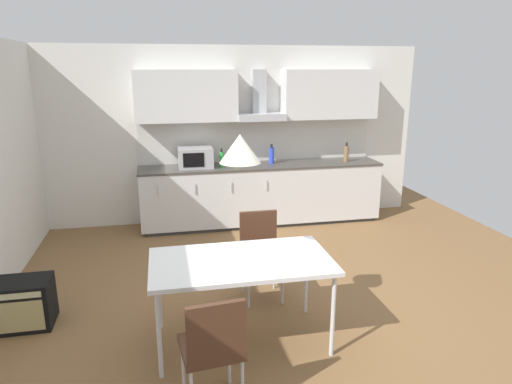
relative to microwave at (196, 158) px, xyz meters
name	(u,v)px	position (x,y,z in m)	size (l,w,h in m)	color
ground_plane	(264,315)	(0.41, -2.61, -1.05)	(7.57, 8.76, 0.02)	brown
wall_back	(221,135)	(0.41, 0.36, 0.25)	(6.06, 0.10, 2.58)	silver
kitchen_counter	(262,194)	(0.96, 0.00, -0.58)	(3.55, 0.64, 0.90)	#333333
backsplash_tile	(258,141)	(0.96, 0.30, 0.16)	(3.53, 0.02, 0.60)	silver
upper_wall_cabinets	(260,96)	(0.96, 0.14, 0.84)	(3.53, 0.40, 0.72)	silver
microwave	(196,158)	(0.00, 0.00, 0.00)	(0.48, 0.35, 0.28)	#ADADB2
bottle_green	(222,159)	(0.37, -0.05, -0.03)	(0.07, 0.07, 0.26)	green
bottle_blue	(271,155)	(1.12, 0.05, -0.02)	(0.08, 0.08, 0.29)	blue
bottle_yellow	(237,158)	(0.59, -0.01, -0.03)	(0.06, 0.06, 0.27)	yellow
bottle_brown	(346,153)	(2.25, -0.04, -0.02)	(0.07, 0.07, 0.29)	brown
dining_table	(241,265)	(0.13, -2.99, -0.33)	(1.48, 0.81, 0.75)	white
chair_far_right	(260,246)	(0.46, -2.21, -0.50)	(0.40, 0.40, 0.87)	#4C2D1E
chair_near_left	(213,343)	(-0.20, -3.78, -0.50)	(0.44, 0.44, 0.87)	#4C2D1E
guitar_amp	(22,304)	(-1.77, -2.36, -0.82)	(0.52, 0.37, 0.44)	black
pendant_lamp	(240,149)	(0.13, -2.99, 0.63)	(0.32, 0.32, 0.22)	silver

